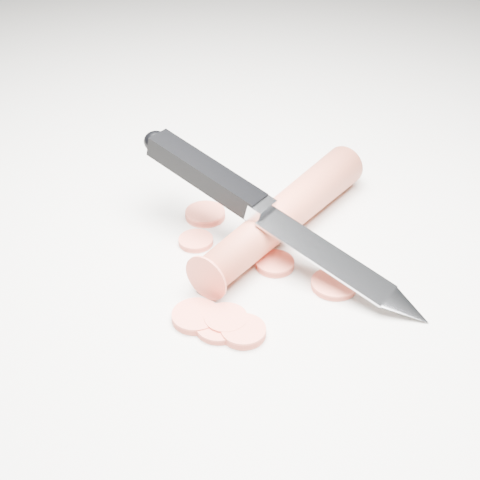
% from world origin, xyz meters
% --- Properties ---
extents(ground, '(2.40, 2.40, 0.00)m').
position_xyz_m(ground, '(0.00, 0.00, 0.00)').
color(ground, beige).
rests_on(ground, ground).
extents(carrot, '(0.08, 0.23, 0.04)m').
position_xyz_m(carrot, '(0.01, 0.03, 0.02)').
color(carrot, '#CD5338').
rests_on(carrot, ground).
extents(carrot_slice_0, '(0.03, 0.03, 0.01)m').
position_xyz_m(carrot_slice_0, '(-0.05, -0.02, 0.00)').
color(carrot_slice_0, '#EE6047').
rests_on(carrot_slice_0, ground).
extents(carrot_slice_1, '(0.04, 0.04, 0.01)m').
position_xyz_m(carrot_slice_1, '(0.02, -0.11, 0.00)').
color(carrot_slice_1, '#EE6047').
rests_on(carrot_slice_1, ground).
extents(carrot_slice_2, '(0.03, 0.03, 0.01)m').
position_xyz_m(carrot_slice_2, '(0.03, -0.02, 0.00)').
color(carrot_slice_2, '#EE6047').
rests_on(carrot_slice_2, ground).
extents(carrot_slice_3, '(0.03, 0.03, 0.01)m').
position_xyz_m(carrot_slice_3, '(0.04, -0.11, 0.00)').
color(carrot_slice_3, '#EE6047').
rests_on(carrot_slice_3, ground).
extents(carrot_slice_4, '(0.03, 0.03, 0.01)m').
position_xyz_m(carrot_slice_4, '(0.02, -0.10, 0.00)').
color(carrot_slice_4, '#EE6047').
rests_on(carrot_slice_4, ground).
extents(carrot_slice_5, '(0.04, 0.04, 0.01)m').
position_xyz_m(carrot_slice_5, '(-0.06, 0.02, 0.00)').
color(carrot_slice_5, '#EE6047').
rests_on(carrot_slice_5, ground).
extents(carrot_slice_6, '(0.04, 0.04, 0.01)m').
position_xyz_m(carrot_slice_6, '(-0.00, -0.11, 0.00)').
color(carrot_slice_6, '#EE6047').
rests_on(carrot_slice_6, ground).
extents(carrot_slice_7, '(0.04, 0.04, 0.01)m').
position_xyz_m(carrot_slice_7, '(0.08, -0.03, 0.00)').
color(carrot_slice_7, '#EE6047').
rests_on(carrot_slice_7, ground).
extents(carrot_slice_8, '(0.04, 0.04, 0.01)m').
position_xyz_m(carrot_slice_8, '(-0.01, -0.02, 0.00)').
color(carrot_slice_8, '#EE6047').
rests_on(carrot_slice_8, ground).
extents(kitchen_knife, '(0.29, 0.08, 0.08)m').
position_xyz_m(kitchen_knife, '(0.02, -0.01, 0.04)').
color(kitchen_knife, '#B9BBC0').
rests_on(kitchen_knife, ground).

